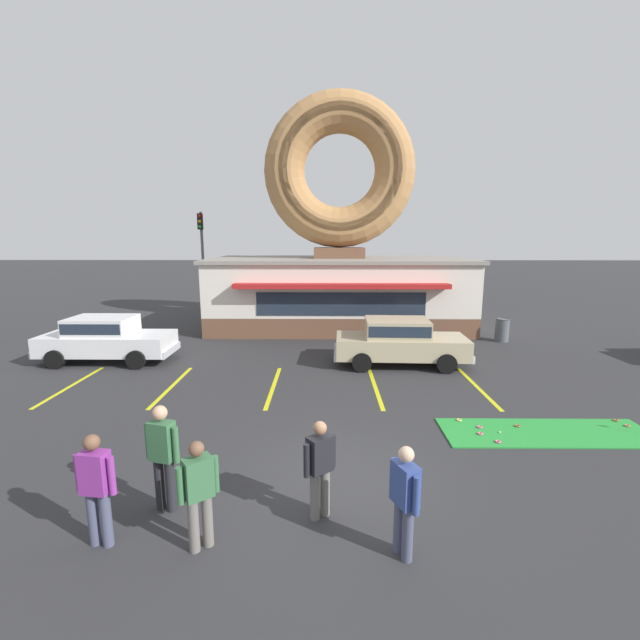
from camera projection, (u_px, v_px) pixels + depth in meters
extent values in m
plane|color=#2D2D30|center=(339.00, 482.00, 7.67)|extent=(160.00, 160.00, 0.00)
cube|color=brown|center=(338.00, 317.00, 21.33)|extent=(12.00, 6.00, 0.90)
cube|color=silver|center=(339.00, 285.00, 21.03)|extent=(12.00, 6.00, 2.30)
cube|color=gray|center=(339.00, 260.00, 20.80)|extent=(12.30, 6.30, 0.16)
cube|color=#B21E1E|center=(341.00, 286.00, 17.73)|extent=(9.00, 0.60, 0.20)
cube|color=#232D3D|center=(341.00, 304.00, 18.16)|extent=(7.20, 0.03, 1.00)
cube|color=brown|center=(339.00, 253.00, 20.74)|extent=(2.40, 1.80, 0.50)
torus|color=#B27F4C|center=(340.00, 171.00, 20.02)|extent=(7.10, 1.90, 7.10)
torus|color=tan|center=(340.00, 169.00, 19.60)|extent=(6.25, 1.05, 6.24)
cube|color=green|center=(547.00, 433.00, 9.56)|extent=(4.65, 1.46, 0.03)
torus|color=brown|center=(518.00, 426.00, 9.83)|extent=(0.13, 0.13, 0.04)
torus|color=#A5724C|center=(627.00, 426.00, 9.85)|extent=(0.13, 0.13, 0.04)
torus|color=#E5C666|center=(459.00, 420.00, 10.16)|extent=(0.13, 0.13, 0.04)
torus|color=#D8667F|center=(498.00, 442.00, 9.07)|extent=(0.13, 0.13, 0.04)
torus|color=#D8667F|center=(480.00, 434.00, 9.45)|extent=(0.13, 0.13, 0.04)
torus|color=brown|center=(616.00, 420.00, 10.14)|extent=(0.13, 0.13, 0.04)
torus|color=#D8667F|center=(480.00, 427.00, 9.78)|extent=(0.13, 0.13, 0.04)
sphere|color=white|center=(500.00, 432.00, 9.51)|extent=(0.04, 0.04, 0.04)
cube|color=silver|center=(108.00, 343.00, 15.05)|extent=(4.41, 1.78, 0.68)
cube|color=silver|center=(102.00, 325.00, 14.93)|extent=(2.11, 1.57, 0.60)
cube|color=#232D3D|center=(102.00, 325.00, 14.93)|extent=(2.02, 1.59, 0.36)
cube|color=silver|center=(171.00, 350.00, 15.06)|extent=(0.11, 1.67, 0.24)
cube|color=silver|center=(46.00, 350.00, 15.13)|extent=(0.11, 1.67, 0.24)
cylinder|color=black|center=(157.00, 347.00, 15.96)|extent=(0.64, 0.22, 0.64)
cylinder|color=black|center=(136.00, 360.00, 14.23)|extent=(0.64, 0.22, 0.64)
cylinder|color=black|center=(84.00, 346.00, 16.00)|extent=(0.64, 0.22, 0.64)
cylinder|color=black|center=(55.00, 359.00, 14.27)|extent=(0.64, 0.22, 0.64)
cube|color=#BCAD89|center=(401.00, 346.00, 14.64)|extent=(4.47, 1.94, 0.68)
cube|color=#BCAD89|center=(397.00, 328.00, 14.53)|extent=(2.16, 1.64, 0.60)
cube|color=#232D3D|center=(397.00, 327.00, 14.52)|extent=(2.08, 1.66, 0.36)
cube|color=silver|center=(466.00, 354.00, 14.57)|extent=(0.17, 1.67, 0.24)
cube|color=silver|center=(336.00, 352.00, 14.80)|extent=(0.17, 1.67, 0.24)
cylinder|color=black|center=(435.00, 350.00, 15.50)|extent=(0.65, 0.25, 0.64)
cylinder|color=black|center=(447.00, 364.00, 13.77)|extent=(0.65, 0.25, 0.64)
cylinder|color=black|center=(360.00, 349.00, 15.64)|extent=(0.65, 0.25, 0.64)
cylinder|color=black|center=(362.00, 362.00, 13.91)|extent=(0.65, 0.25, 0.64)
cylinder|color=#474C66|center=(399.00, 525.00, 5.90)|extent=(0.15, 0.15, 0.79)
cylinder|color=#474C66|center=(408.00, 534.00, 5.72)|extent=(0.15, 0.15, 0.79)
cube|color=#33478C|center=(405.00, 484.00, 5.69)|extent=(0.38, 0.45, 0.58)
cylinder|color=#33478C|center=(394.00, 476.00, 5.91)|extent=(0.10, 0.10, 0.53)
cylinder|color=#33478C|center=(416.00, 496.00, 5.47)|extent=(0.10, 0.10, 0.53)
sphere|color=beige|center=(406.00, 454.00, 5.61)|extent=(0.21, 0.21, 0.21)
cylinder|color=#232328|center=(170.00, 485.00, 6.78)|extent=(0.15, 0.15, 0.87)
cylinder|color=#232328|center=(160.00, 483.00, 6.84)|extent=(0.15, 0.15, 0.87)
cube|color=#386B42|center=(162.00, 441.00, 6.67)|extent=(0.43, 0.34, 0.63)
cylinder|color=#386B42|center=(176.00, 445.00, 6.61)|extent=(0.10, 0.10, 0.58)
cylinder|color=#386B42|center=(148.00, 441.00, 6.75)|extent=(0.10, 0.10, 0.58)
sphere|color=tan|center=(160.00, 413.00, 6.58)|extent=(0.23, 0.23, 0.23)
cylinder|color=slate|center=(315.00, 496.00, 6.58)|extent=(0.15, 0.15, 0.78)
cylinder|color=slate|center=(325.00, 492.00, 6.70)|extent=(0.15, 0.15, 0.78)
cube|color=black|center=(320.00, 454.00, 6.51)|extent=(0.45, 0.42, 0.57)
cylinder|color=black|center=(307.00, 461.00, 6.37)|extent=(0.10, 0.10, 0.52)
cylinder|color=black|center=(333.00, 451.00, 6.66)|extent=(0.10, 0.10, 0.52)
sphere|color=#9E7051|center=(320.00, 428.00, 6.43)|extent=(0.21, 0.21, 0.21)
cylinder|color=#474C66|center=(93.00, 518.00, 6.03)|extent=(0.15, 0.15, 0.82)
cylinder|color=#474C66|center=(106.00, 519.00, 6.00)|extent=(0.15, 0.15, 0.82)
cube|color=#8C3393|center=(95.00, 472.00, 5.88)|extent=(0.41, 0.29, 0.60)
cylinder|color=#8C3393|center=(79.00, 473.00, 5.92)|extent=(0.10, 0.10, 0.55)
cylinder|color=#8C3393|center=(112.00, 476.00, 5.85)|extent=(0.10, 0.10, 0.55)
sphere|color=brown|center=(92.00, 443.00, 5.80)|extent=(0.22, 0.22, 0.22)
cylinder|color=slate|center=(194.00, 525.00, 5.90)|extent=(0.15, 0.15, 0.79)
cylinder|color=slate|center=(207.00, 520.00, 6.02)|extent=(0.15, 0.15, 0.79)
cube|color=#386B42|center=(198.00, 478.00, 5.83)|extent=(0.45, 0.42, 0.58)
cylinder|color=#386B42|center=(180.00, 486.00, 5.69)|extent=(0.10, 0.10, 0.53)
cylinder|color=#386B42|center=(215.00, 474.00, 5.98)|extent=(0.10, 0.10, 0.53)
sphere|color=brown|center=(196.00, 449.00, 5.75)|extent=(0.21, 0.21, 0.21)
cylinder|color=#51565B|center=(502.00, 330.00, 18.06)|extent=(0.56, 0.56, 0.95)
torus|color=#303437|center=(503.00, 319.00, 17.97)|extent=(0.57, 0.57, 0.05)
cylinder|color=#595B60|center=(203.00, 263.00, 25.15)|extent=(0.16, 0.16, 5.80)
cube|color=black|center=(200.00, 222.00, 24.53)|extent=(0.28, 0.24, 0.90)
sphere|color=red|center=(199.00, 216.00, 24.36)|extent=(0.18, 0.18, 0.18)
sphere|color=orange|center=(200.00, 221.00, 24.41)|extent=(0.18, 0.18, 0.18)
sphere|color=green|center=(200.00, 227.00, 24.47)|extent=(0.18, 0.18, 0.18)
cube|color=yellow|center=(71.00, 386.00, 12.66)|extent=(0.12, 3.60, 0.01)
cube|color=yellow|center=(172.00, 386.00, 12.63)|extent=(0.12, 3.60, 0.01)
cube|color=yellow|center=(273.00, 386.00, 12.60)|extent=(0.12, 3.60, 0.01)
cube|color=yellow|center=(375.00, 387.00, 12.56)|extent=(0.12, 3.60, 0.01)
cube|color=yellow|center=(477.00, 387.00, 12.53)|extent=(0.12, 3.60, 0.01)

